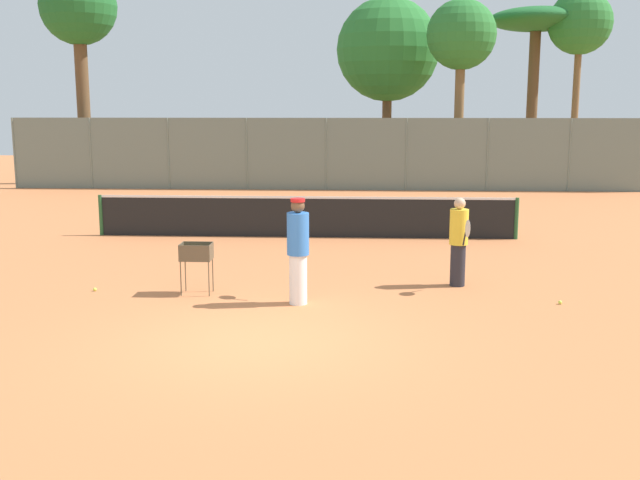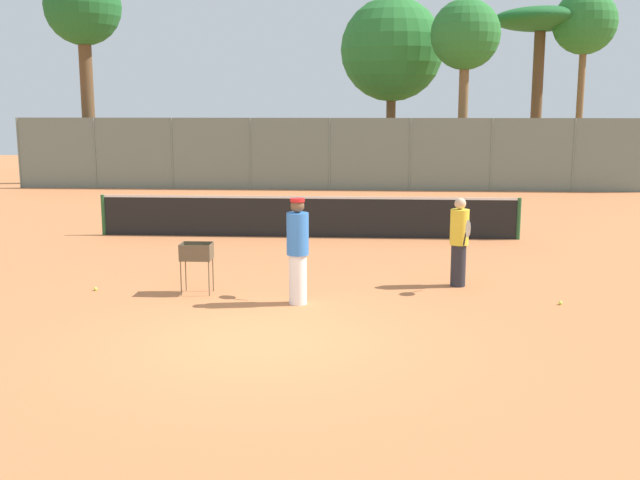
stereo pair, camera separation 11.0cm
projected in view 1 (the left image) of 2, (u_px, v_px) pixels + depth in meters
ground_plane at (261, 341)px, 10.90m from camera, size 80.00×80.00×0.00m
tennis_net at (305, 216)px, 19.41m from camera, size 10.93×0.10×1.07m
back_fence at (326, 154)px, 30.14m from camera, size 25.86×0.08×2.90m
tree_0 at (388, 50)px, 34.85m from camera, size 4.78×4.78×8.34m
tree_1 at (78, 12)px, 31.86m from camera, size 3.26×3.26×9.19m
tree_2 at (536, 26)px, 34.49m from camera, size 4.35×4.35×7.84m
tree_3 at (580, 25)px, 33.57m from camera, size 2.85×2.85×8.48m
tree_4 at (461, 37)px, 31.53m from camera, size 2.94×2.94×7.80m
player_white_outfit at (459, 241)px, 14.09m from camera, size 0.35×0.90×1.69m
player_red_cap at (298, 250)px, 12.79m from camera, size 0.41×0.92×1.84m
ball_cart at (196, 256)px, 13.52m from camera, size 0.56×0.41×0.93m
tennis_ball_0 at (95, 289)px, 13.83m from camera, size 0.07×0.07×0.07m
tennis_ball_1 at (560, 302)px, 12.91m from camera, size 0.07×0.07×0.07m
tennis_ball_2 at (296, 256)px, 16.87m from camera, size 0.07×0.07×0.07m
tennis_ball_3 at (187, 254)px, 17.11m from camera, size 0.07×0.07×0.07m
tennis_ball_4 at (292, 245)px, 18.16m from camera, size 0.07×0.07×0.07m
parked_car at (198, 164)px, 35.16m from camera, size 4.20×1.70×1.60m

